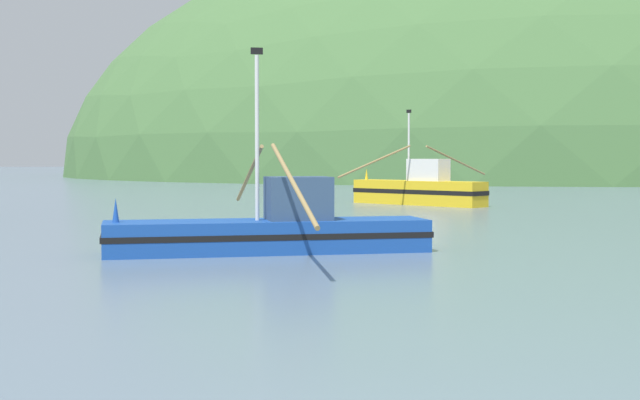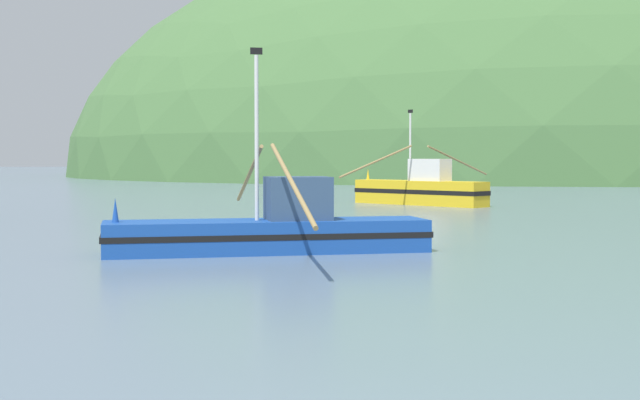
% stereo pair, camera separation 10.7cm
% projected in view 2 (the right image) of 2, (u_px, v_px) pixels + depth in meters
% --- Properties ---
extents(hill_far_left, '(173.32, 138.65, 86.04)m').
position_uv_depth(hill_far_left, '(581.00, 174.00, 155.78)').
color(hill_far_left, '#47703D').
rests_on(hill_far_left, ground).
extents(hill_mid_left, '(99.43, 79.54, 69.79)m').
position_uv_depth(hill_mid_left, '(636.00, 168.00, 256.56)').
color(hill_mid_left, '#2D562D').
rests_on(hill_mid_left, ground).
extents(fishing_boat_yellow, '(11.26, 8.41, 5.73)m').
position_uv_depth(fishing_boat_yellow, '(421.00, 189.00, 53.72)').
color(fishing_boat_yellow, gold).
rests_on(fishing_boat_yellow, ground).
extents(fishing_boat_blue, '(9.75, 14.22, 6.04)m').
position_uv_depth(fishing_boat_blue, '(271.00, 230.00, 26.61)').
color(fishing_boat_blue, '#19479E').
rests_on(fishing_boat_blue, ground).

